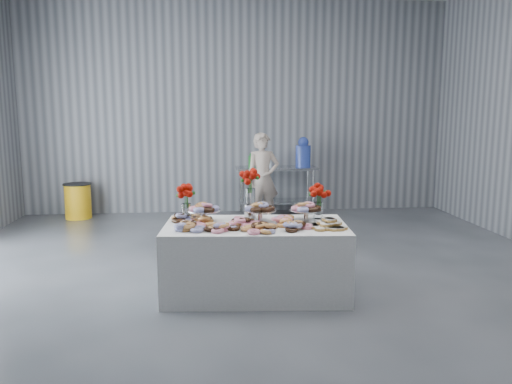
% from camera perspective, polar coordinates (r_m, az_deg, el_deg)
% --- Properties ---
extents(ground, '(9.00, 9.00, 0.00)m').
position_cam_1_polar(ground, '(5.44, 0.84, -11.48)').
color(ground, '#37393E').
rests_on(ground, ground).
extents(room_walls, '(8.04, 9.04, 4.02)m').
position_cam_1_polar(room_walls, '(5.19, -2.32, 17.13)').
color(room_walls, gray).
rests_on(room_walls, ground).
extents(display_table, '(1.97, 1.15, 0.75)m').
position_cam_1_polar(display_table, '(5.33, -0.05, -7.67)').
color(display_table, white).
rests_on(display_table, ground).
extents(prep_table, '(1.50, 0.60, 0.90)m').
position_cam_1_polar(prep_table, '(9.34, 2.35, 1.18)').
color(prep_table, silver).
rests_on(prep_table, ground).
extents(donut_mounds, '(1.86, 0.94, 0.09)m').
position_cam_1_polar(donut_mounds, '(5.18, 0.00, -3.38)').
color(donut_mounds, '#BF8C46').
rests_on(donut_mounds, display_table).
extents(cake_stand_left, '(0.36, 0.36, 0.17)m').
position_cam_1_polar(cake_stand_left, '(5.37, -5.96, -1.93)').
color(cake_stand_left, silver).
rests_on(cake_stand_left, display_table).
extents(cake_stand_mid, '(0.36, 0.36, 0.17)m').
position_cam_1_polar(cake_stand_mid, '(5.36, 0.45, -1.92)').
color(cake_stand_mid, silver).
rests_on(cake_stand_mid, display_table).
extents(cake_stand_right, '(0.36, 0.36, 0.17)m').
position_cam_1_polar(cake_stand_right, '(5.39, 5.77, -1.89)').
color(cake_stand_right, silver).
rests_on(cake_stand_right, display_table).
extents(danish_pile, '(0.48, 0.48, 0.11)m').
position_cam_1_polar(danish_pile, '(5.15, 8.37, -3.44)').
color(danish_pile, white).
rests_on(danish_pile, display_table).
extents(bouquet_left, '(0.26, 0.26, 0.42)m').
position_cam_1_polar(bouquet_left, '(5.46, -7.99, -0.12)').
color(bouquet_left, white).
rests_on(bouquet_left, display_table).
extents(bouquet_right, '(0.26, 0.26, 0.42)m').
position_cam_1_polar(bouquet_right, '(5.53, 7.16, 0.01)').
color(bouquet_right, white).
rests_on(bouquet_right, display_table).
extents(bouquet_center, '(0.26, 0.26, 0.57)m').
position_cam_1_polar(bouquet_center, '(5.51, -0.64, 0.92)').
color(bouquet_center, silver).
rests_on(bouquet_center, display_table).
extents(water_jug, '(0.28, 0.28, 0.55)m').
position_cam_1_polar(water_jug, '(9.37, 5.41, 4.43)').
color(water_jug, blue).
rests_on(water_jug, prep_table).
extents(drink_bottles, '(0.54, 0.08, 0.27)m').
position_cam_1_polar(drink_bottles, '(9.16, 0.46, 3.64)').
color(drink_bottles, '#268C33').
rests_on(drink_bottles, prep_table).
extents(person, '(0.62, 0.46, 1.57)m').
position_cam_1_polar(person, '(8.55, 0.78, 1.54)').
color(person, '#CC8C93').
rests_on(person, ground).
extents(trash_barrel, '(0.50, 0.50, 0.64)m').
position_cam_1_polar(trash_barrel, '(9.59, -19.68, -0.96)').
color(trash_barrel, gold).
rests_on(trash_barrel, ground).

